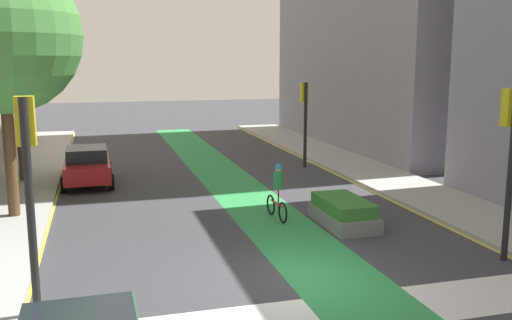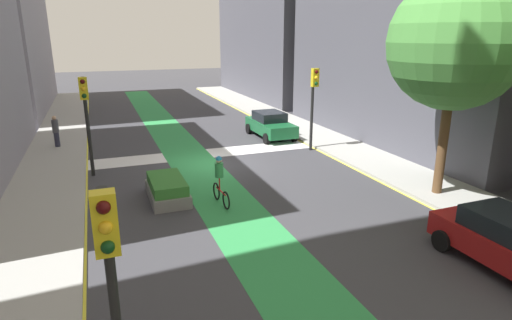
# 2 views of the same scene
# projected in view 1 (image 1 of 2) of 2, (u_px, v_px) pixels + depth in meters

# --- Properties ---
(ground_plane) EXTENTS (120.00, 120.00, 0.00)m
(ground_plane) POSITION_uv_depth(u_px,v_px,m) (294.00, 279.00, 13.43)
(ground_plane) COLOR #38383D
(bike_lane_paint) EXTENTS (2.40, 60.00, 0.01)m
(bike_lane_paint) POSITION_uv_depth(u_px,v_px,m) (333.00, 275.00, 13.70)
(bike_lane_paint) COLOR #2D8C47
(bike_lane_paint) RESTS_ON ground_plane
(crosswalk_band) EXTENTS (12.00, 1.80, 0.01)m
(crosswalk_band) POSITION_uv_depth(u_px,v_px,m) (327.00, 315.00, 11.54)
(crosswalk_band) COLOR silver
(crosswalk_band) RESTS_ON ground_plane
(curb_stripe_left) EXTENTS (0.16, 60.00, 0.01)m
(curb_stripe_left) POSITION_uv_depth(u_px,v_px,m) (24.00, 309.00, 11.84)
(curb_stripe_left) COLOR yellow
(curb_stripe_left) RESTS_ON ground_plane
(curb_stripe_right) EXTENTS (0.16, 60.00, 0.01)m
(curb_stripe_right) POSITION_uv_depth(u_px,v_px,m) (508.00, 256.00, 15.03)
(curb_stripe_right) COLOR yellow
(curb_stripe_right) RESTS_ON ground_plane
(traffic_signal_near_right) EXTENTS (0.35, 0.52, 4.44)m
(traffic_signal_near_right) POSITION_uv_depth(u_px,v_px,m) (510.00, 142.00, 14.29)
(traffic_signal_near_right) COLOR black
(traffic_signal_near_right) RESTS_ON ground_plane
(traffic_signal_near_left) EXTENTS (0.35, 0.52, 4.46)m
(traffic_signal_near_left) POSITION_uv_depth(u_px,v_px,m) (28.00, 167.00, 10.85)
(traffic_signal_near_left) COLOR black
(traffic_signal_near_left) RESTS_ON ground_plane
(traffic_signal_far_right) EXTENTS (0.35, 0.52, 4.08)m
(traffic_signal_far_right) POSITION_uv_depth(u_px,v_px,m) (305.00, 108.00, 27.14)
(traffic_signal_far_right) COLOR black
(traffic_signal_far_right) RESTS_ON ground_plane
(car_red_left_far) EXTENTS (2.06, 4.22, 1.57)m
(car_red_left_far) POSITION_uv_depth(u_px,v_px,m) (87.00, 165.00, 23.64)
(car_red_left_far) COLOR #A51919
(car_red_left_far) RESTS_ON ground_plane
(cyclist_in_lane) EXTENTS (0.32, 1.73, 1.86)m
(cyclist_in_lane) POSITION_uv_depth(u_px,v_px,m) (278.00, 190.00, 18.33)
(cyclist_in_lane) COLOR black
(cyclist_in_lane) RESTS_ON ground_plane
(street_tree_near) EXTENTS (4.89, 4.89, 8.18)m
(street_tree_near) POSITION_uv_depth(u_px,v_px,m) (1.00, 36.00, 17.43)
(street_tree_near) COLOR brown
(street_tree_near) RESTS_ON sidewalk_left
(street_tree_far) EXTENTS (4.01, 4.01, 7.63)m
(street_tree_far) POSITION_uv_depth(u_px,v_px,m) (14.00, 44.00, 22.85)
(street_tree_far) COLOR brown
(street_tree_far) RESTS_ON sidewalk_left
(median_planter) EXTENTS (1.39, 2.70, 0.85)m
(median_planter) POSITION_uv_depth(u_px,v_px,m) (343.00, 212.00, 17.80)
(median_planter) COLOR slate
(median_planter) RESTS_ON ground_plane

